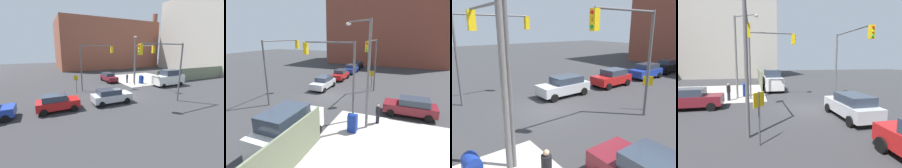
# 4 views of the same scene
# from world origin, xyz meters

# --- Properties ---
(ground_plane) EXTENTS (120.00, 120.00, 0.00)m
(ground_plane) POSITION_xyz_m (0.00, 0.00, 0.00)
(ground_plane) COLOR #333335
(sidewalk_corner) EXTENTS (12.00, 12.00, 0.01)m
(sidewalk_corner) POSITION_xyz_m (9.00, 9.00, 0.01)
(sidewalk_corner) COLOR #ADA89E
(sidewalk_corner) RESTS_ON ground
(construction_fence) EXTENTS (18.05, 0.12, 2.40)m
(construction_fence) POSITION_xyz_m (17.03, 3.20, 1.20)
(construction_fence) COLOR slate
(construction_fence) RESTS_ON ground
(building_loft_east) EXTENTS (20.00, 24.00, 19.91)m
(building_loft_east) POSITION_xyz_m (36.00, 10.89, 9.95)
(building_loft_east) COLOR #ADA89E
(building_loft_east) RESTS_ON ground
(traffic_signal_nw_corner) EXTENTS (5.09, 0.36, 6.50)m
(traffic_signal_nw_corner) POSITION_xyz_m (-2.58, 4.50, 4.61)
(traffic_signal_nw_corner) COLOR #59595B
(traffic_signal_nw_corner) RESTS_ON ground
(traffic_signal_se_corner) EXTENTS (5.84, 0.36, 6.50)m
(traffic_signal_se_corner) POSITION_xyz_m (2.26, -4.50, 4.65)
(traffic_signal_se_corner) COLOR #59595B
(traffic_signal_se_corner) RESTS_ON ground
(traffic_signal_ne_corner) EXTENTS (0.36, 4.66, 6.50)m
(traffic_signal_ne_corner) POSITION_xyz_m (4.50, 2.76, 4.58)
(traffic_signal_ne_corner) COLOR #59595B
(traffic_signal_ne_corner) RESTS_ON ground
(street_lamp_corner) EXTENTS (1.68, 2.30, 8.00)m
(street_lamp_corner) POSITION_xyz_m (5.00, 5.49, 4.70)
(street_lamp_corner) COLOR slate
(street_lamp_corner) RESTS_ON ground
(warning_sign_two_way) EXTENTS (0.48, 0.48, 2.40)m
(warning_sign_two_way) POSITION_xyz_m (-5.40, 3.99, 1.64)
(warning_sign_two_way) COLOR #4C4C4C
(warning_sign_two_way) RESTS_ON ground
(mailbox_blue) EXTENTS (0.56, 0.64, 1.43)m
(mailbox_blue) POSITION_xyz_m (6.20, 5.00, 0.76)
(mailbox_blue) COLOR navy
(mailbox_blue) RESTS_ON ground
(hatchback_silver) EXTENTS (4.38, 2.02, 1.62)m
(hatchback_silver) POSITION_xyz_m (-2.86, -1.95, 0.84)
(hatchback_silver) COLOR #B7BABF
(hatchback_silver) RESTS_ON ground
(sedan_maroon) EXTENTS (2.02, 4.42, 1.62)m
(sedan_maroon) POSITION_xyz_m (1.65, 8.93, 0.84)
(sedan_maroon) COLOR maroon
(sedan_maroon) RESTS_ON ground
(van_white_delivery) EXTENTS (5.40, 2.32, 2.62)m
(van_white_delivery) POSITION_xyz_m (9.38, 1.80, 1.28)
(van_white_delivery) COLOR white
(van_white_delivery) RESTS_ON ground
(pedestrian_crossing) EXTENTS (0.36, 0.36, 1.62)m
(pedestrian_crossing) POSITION_xyz_m (4.20, 6.50, 0.84)
(pedestrian_crossing) COLOR black
(pedestrian_crossing) RESTS_ON ground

